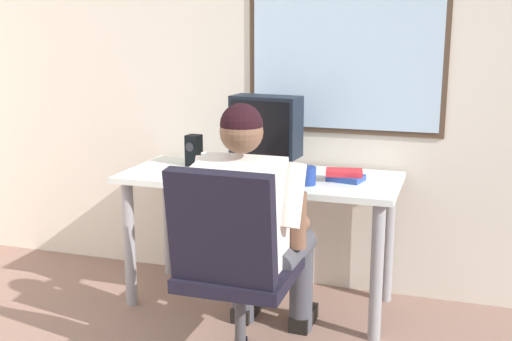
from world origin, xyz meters
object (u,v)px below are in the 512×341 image
office_chair (231,259)px  desk (260,195)px  coffee_mug (307,176)px  crt_monitor (266,129)px  book_stack (345,175)px  person_seated (252,224)px  cd_case (179,173)px  wine_glass (209,161)px  desk_speaker (194,150)px

office_chair → desk: bearing=99.0°
office_chair → coffee_mug: (0.17, 0.68, 0.23)m
crt_monitor → book_stack: size_ratio=2.00×
person_seated → cd_case: 0.73m
office_chair → coffee_mug: office_chair is taller
crt_monitor → wine_glass: size_ratio=3.20×
desk → desk_speaker: 0.49m
desk_speaker → book_stack: bearing=-6.2°
wine_glass → book_stack: (0.71, 0.14, -0.06)m
crt_monitor → book_stack: bearing=-3.9°
person_seated → wine_glass: bearing=132.6°
desk_speaker → book_stack: 0.91m
wine_glass → cd_case: bearing=171.4°
book_stack → cd_case: (-0.90, -0.12, -0.02)m
wine_glass → desk_speaker: (-0.19, 0.24, 0.00)m
person_seated → coffee_mug: size_ratio=13.00×
wine_glass → office_chair: bearing=-61.1°
desk → wine_glass: bearing=-150.4°
desk_speaker → cd_case: bearing=-88.7°
office_chair → desk_speaker: bearing=121.5°
desk_speaker → cd_case: 0.23m
office_chair → coffee_mug: size_ratio=10.44×
crt_monitor → cd_case: size_ratio=2.60×
crt_monitor → desk_speaker: bearing=171.6°
book_stack → coffee_mug: bearing=-139.3°
wine_glass → desk: bearing=29.6°
desk_speaker → book_stack: (0.90, -0.10, -0.06)m
cd_case → office_chair: bearing=-51.6°
crt_monitor → cd_case: bearing=-162.0°
desk → crt_monitor: crt_monitor is taller
crt_monitor → desk_speaker: crt_monitor is taller
person_seated → desk: bearing=103.9°
person_seated → cd_case: bearing=142.1°
wine_glass → coffee_mug: size_ratio=1.42×
book_stack → cd_case: size_ratio=1.30×
desk → crt_monitor: (0.02, 0.04, 0.37)m
cd_case → coffee_mug: 0.73m
desk → cd_case: cd_case is taller
desk → wine_glass: size_ratio=11.30×
office_chair → desk_speaker: (-0.57, 0.92, 0.27)m
person_seated → crt_monitor: person_seated is taller
person_seated → desk_speaker: (-0.57, 0.66, 0.19)m
desk_speaker → person_seated: bearing=-49.0°
office_chair → coffee_mug: bearing=76.0°
cd_case → coffee_mug: size_ratio=1.75×
wine_glass → cd_case: 0.21m
person_seated → wine_glass: size_ratio=9.15×
desk → cd_case: 0.46m
desk → desk_speaker: (-0.44, 0.10, 0.21)m
desk → wine_glass: wine_glass is taller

